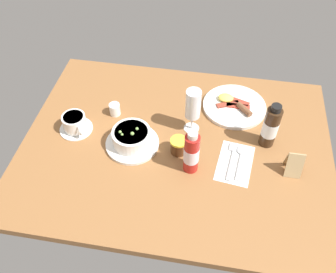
{
  "coord_description": "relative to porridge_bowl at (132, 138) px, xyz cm",
  "views": [
    {
      "loc": [
        11.41,
        -83.88,
        98.86
      ],
      "look_at": [
        -2.46,
        -2.7,
        6.44
      ],
      "focal_mm": 38.75,
      "sensor_mm": 36.0,
      "label": 1
    }
  ],
  "objects": [
    {
      "name": "porridge_bowl",
      "position": [
        0.0,
        0.0,
        0.0
      ],
      "size": [
        19.04,
        19.04,
        7.69
      ],
      "color": "white",
      "rests_on": "ground_plane"
    },
    {
      "name": "sauce_bottle_brown",
      "position": [
        47.11,
        8.99,
        4.85
      ],
      "size": [
        5.41,
        5.41,
        18.2
      ],
      "color": "#382314",
      "rests_on": "ground_plane"
    },
    {
      "name": "coffee_cup",
      "position": [
        -22.32,
        3.82,
        -0.2
      ],
      "size": [
        12.21,
        12.21,
        6.62
      ],
      "color": "white",
      "rests_on": "ground_plane"
    },
    {
      "name": "ground_plane",
      "position": [
        15.33,
        3.03,
        -4.95
      ],
      "size": [
        110.0,
        84.0,
        3.0
      ],
      "primitive_type": "cube",
      "color": "brown"
    },
    {
      "name": "wine_glass",
      "position": [
        19.83,
        11.55,
        8.0
      ],
      "size": [
        5.73,
        5.73,
        17.99
      ],
      "color": "white",
      "rests_on": "ground_plane"
    },
    {
      "name": "jam_jar",
      "position": [
        16.66,
        -0.34,
        -0.42
      ],
      "size": [
        5.82,
        5.82,
        5.99
      ],
      "color": "#4F2D16",
      "rests_on": "ground_plane"
    },
    {
      "name": "cutlery_setting",
      "position": [
        36.66,
        -1.76,
        -3.19
      ],
      "size": [
        13.6,
        19.33,
        0.9
      ],
      "color": "white",
      "rests_on": "ground_plane"
    },
    {
      "name": "sauce_bottle_red",
      "position": [
        21.77,
        -6.84,
        4.61
      ],
      "size": [
        5.09,
        5.09,
        17.59
      ],
      "color": "#B21E19",
      "rests_on": "ground_plane"
    },
    {
      "name": "breakfast_plate",
      "position": [
        34.87,
        25.51,
        -2.53
      ],
      "size": [
        24.62,
        24.62,
        3.7
      ],
      "color": "white",
      "rests_on": "ground_plane"
    },
    {
      "name": "menu_card",
      "position": [
        55.41,
        -2.26,
        1.0
      ],
      "size": [
        5.35,
        6.01,
        9.02
      ],
      "color": "tan",
      "rests_on": "ground_plane"
    },
    {
      "name": "creamer_jug",
      "position": [
        -10.09,
        14.19,
        -0.96
      ],
      "size": [
        5.0,
        4.09,
        5.35
      ],
      "color": "white",
      "rests_on": "ground_plane"
    }
  ]
}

